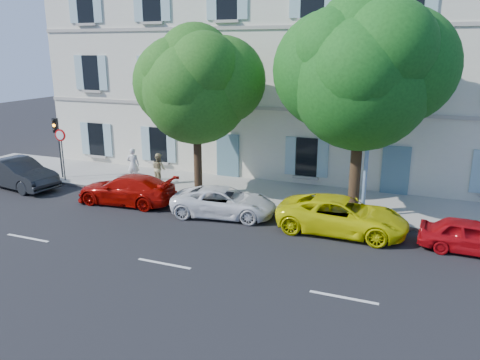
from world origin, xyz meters
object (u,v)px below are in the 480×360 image
at_px(tree_right, 362,80).
at_px(car_dark_sedan, 18,173).
at_px(car_white_coupe, 224,202).
at_px(traffic_light, 57,135).
at_px(pedestrian_a, 133,165).
at_px(car_red_hatchback, 472,236).
at_px(pedestrian_b, 159,168).
at_px(street_lamp, 370,106).
at_px(road_sign, 61,144).
at_px(car_red_coupe, 127,189).
at_px(car_yellow_supercar, 342,215).
at_px(tree_left, 196,90).

bearing_deg(tree_right, car_dark_sedan, -173.18).
bearing_deg(car_white_coupe, traffic_light, 71.22).
bearing_deg(pedestrian_a, car_red_hatchback, 150.11).
height_order(traffic_light, pedestrian_b, traffic_light).
xyz_separation_m(tree_right, street_lamp, (0.45, -0.43, -0.99)).
relative_size(car_white_coupe, road_sign, 1.62).
bearing_deg(tree_right, car_red_hatchback, -25.75).
bearing_deg(street_lamp, car_white_coupe, -165.23).
xyz_separation_m(car_dark_sedan, street_lamp, (17.19, 1.58, 4.03)).
bearing_deg(car_red_coupe, tree_right, 97.32).
relative_size(traffic_light, road_sign, 1.18).
distance_m(car_white_coupe, pedestrian_b, 5.75).
bearing_deg(pedestrian_b, car_yellow_supercar, -173.37).
height_order(car_dark_sedan, pedestrian_b, pedestrian_b).
height_order(car_white_coupe, tree_left, tree_left).
xyz_separation_m(car_red_hatchback, street_lamp, (-4.02, 1.73, 4.20)).
bearing_deg(car_yellow_supercar, car_red_hatchback, -92.38).
xyz_separation_m(car_red_hatchback, road_sign, (-19.71, 1.81, 1.54)).
bearing_deg(car_white_coupe, tree_right, -78.48).
relative_size(car_white_coupe, pedestrian_b, 2.77).
bearing_deg(car_yellow_supercar, tree_left, 74.36).
xyz_separation_m(car_yellow_supercar, tree_left, (-7.31, 2.07, 4.43)).
xyz_separation_m(road_sign, pedestrian_b, (5.08, 1.31, -1.18)).
relative_size(tree_right, pedestrian_a, 4.93).
height_order(car_red_coupe, traffic_light, traffic_light).
distance_m(car_yellow_supercar, pedestrian_a, 11.89).
height_order(car_dark_sedan, car_red_hatchback, car_dark_sedan).
distance_m(car_red_hatchback, tree_right, 7.18).
distance_m(car_red_coupe, car_red_hatchback, 14.54).
bearing_deg(car_white_coupe, pedestrian_b, 51.19).
relative_size(car_dark_sedan, tree_right, 0.53).
bearing_deg(road_sign, car_yellow_supercar, -6.06).
bearing_deg(pedestrian_b, car_white_coupe, 172.73).
relative_size(car_dark_sedan, pedestrian_a, 2.62).
distance_m(tree_left, pedestrian_a, 5.94).
bearing_deg(pedestrian_b, car_red_hatchback, -169.21).
bearing_deg(pedestrian_b, car_red_coupe, 114.58).
distance_m(car_red_coupe, tree_right, 11.48).
bearing_deg(pedestrian_b, street_lamp, -164.65).
xyz_separation_m(car_red_coupe, street_lamp, (10.52, 1.63, 4.13)).
bearing_deg(traffic_light, pedestrian_a, 12.79).
relative_size(car_red_hatchback, street_lamp, 0.43).
bearing_deg(pedestrian_a, car_dark_sedan, 10.51).
xyz_separation_m(car_red_coupe, car_red_hatchback, (14.54, -0.10, -0.07)).
height_order(car_dark_sedan, pedestrian_a, pedestrian_a).
bearing_deg(car_red_hatchback, street_lamp, 68.99).
height_order(traffic_light, street_lamp, street_lamp).
bearing_deg(road_sign, car_red_hatchback, -5.25).
relative_size(car_red_coupe, car_red_hatchback, 1.32).
xyz_separation_m(car_red_hatchback, pedestrian_a, (-16.14, 3.05, 0.44)).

